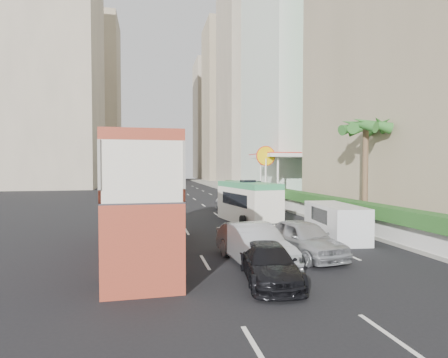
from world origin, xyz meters
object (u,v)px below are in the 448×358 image
object	(u,v)px
palm_tree	(365,175)
car_silver_lane_a	(254,264)
car_silver_lane_b	(303,256)
minibus_far	(256,196)
van_asset	(232,211)
minibus_near	(248,202)
panel_van_far	(239,193)
double_decker_bus	(145,198)
shell_station	(285,177)
panel_van_near	(335,222)
car_black	(269,281)

from	to	relation	value
palm_tree	car_silver_lane_a	bearing A→B (deg)	-145.13
car_silver_lane_b	minibus_far	xyz separation A→B (m)	(3.11, 16.84, 1.24)
car_silver_lane_b	van_asset	distance (m)	15.96
van_asset	minibus_near	size ratio (longest dim) A/B	0.74
minibus_near	panel_van_far	xyz separation A→B (m)	(3.03, 14.19, -0.40)
double_decker_bus	minibus_far	bearing A→B (deg)	56.47
car_silver_lane_a	car_silver_lane_b	size ratio (longest dim) A/B	1.04
minibus_far	shell_station	bearing A→B (deg)	41.43
car_silver_lane_a	panel_van_far	bearing A→B (deg)	69.97
car_silver_lane_a	minibus_near	distance (m)	10.75
double_decker_bus	car_silver_lane_a	world-z (taller)	double_decker_bus
minibus_near	panel_van_far	distance (m)	14.52
palm_tree	minibus_near	bearing A→B (deg)	151.54
van_asset	panel_van_near	size ratio (longest dim) A/B	1.01
minibus_far	panel_van_far	world-z (taller)	minibus_far
double_decker_bus	van_asset	bearing A→B (deg)	62.31
van_asset	palm_tree	world-z (taller)	palm_tree
car_silver_lane_a	minibus_near	xyz separation A→B (m)	(2.73, 10.30, 1.41)
double_decker_bus	car_black	size ratio (longest dim) A/B	2.60
car_silver_lane_a	minibus_far	world-z (taller)	minibus_far
van_asset	palm_tree	size ratio (longest dim) A/B	0.74
double_decker_bus	car_silver_lane_b	bearing A→B (deg)	-15.82
double_decker_bus	palm_tree	distance (m)	14.39
van_asset	panel_van_near	distance (m)	13.19
minibus_near	panel_van_near	distance (m)	7.22
car_silver_lane_b	shell_station	world-z (taller)	shell_station
car_silver_lane_a	palm_tree	bearing A→B (deg)	28.07
double_decker_bus	car_silver_lane_b	size ratio (longest dim) A/B	2.37
panel_van_near	panel_van_far	bearing A→B (deg)	96.25
car_silver_lane_b	panel_van_near	xyz separation A→B (m)	(3.31, 3.08, 0.93)
car_black	panel_van_far	bearing A→B (deg)	85.32
car_black	minibus_far	distance (m)	20.52
double_decker_bus	car_black	distance (m)	6.82
panel_van_near	car_silver_lane_b	bearing A→B (deg)	-130.91
double_decker_bus	van_asset	distance (m)	16.05
panel_van_near	palm_tree	xyz separation A→B (m)	(3.72, 2.84, 2.45)
car_silver_lane_b	minibus_far	world-z (taller)	minibus_far
car_black	minibus_near	size ratio (longest dim) A/B	0.66
minibus_near	palm_tree	distance (m)	7.96
van_asset	car_silver_lane_b	bearing A→B (deg)	-91.21
car_black	shell_station	world-z (taller)	shell_station
minibus_far	palm_tree	world-z (taller)	palm_tree
palm_tree	van_asset	bearing A→B (deg)	122.68
minibus_far	panel_van_far	size ratio (longest dim) A/B	1.10
double_decker_bus	shell_station	distance (m)	28.02
car_silver_lane_a	palm_tree	world-z (taller)	palm_tree
car_silver_lane_a	panel_van_far	world-z (taller)	panel_van_far
minibus_near	car_silver_lane_b	bearing A→B (deg)	-100.91
double_decker_bus	minibus_near	world-z (taller)	double_decker_bus
minibus_near	car_silver_lane_a	bearing A→B (deg)	-114.28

